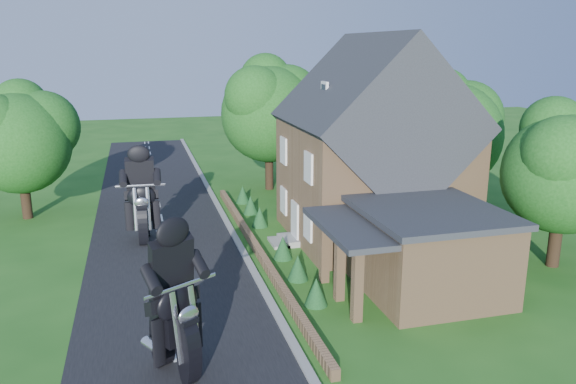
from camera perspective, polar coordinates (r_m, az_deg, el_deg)
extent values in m
plane|color=#215718|center=(21.88, -11.61, -11.65)|extent=(120.00, 120.00, 0.00)
cube|color=black|center=(21.87, -11.61, -11.62)|extent=(7.00, 80.00, 0.02)
cube|color=gray|center=(22.29, -2.06, -10.65)|extent=(0.30, 80.00, 0.12)
cube|color=#99724E|center=(26.88, -3.14, -5.83)|extent=(0.30, 22.00, 0.40)
cube|color=#99724E|center=(28.82, 8.50, 1.25)|extent=(8.00, 8.00, 6.00)
cube|color=#25272C|center=(28.29, 8.72, 7.17)|extent=(8.48, 8.64, 8.48)
cube|color=#99724E|center=(28.94, 12.70, 13.51)|extent=(0.60, 0.90, 1.60)
cube|color=white|center=(27.20, 3.74, 10.20)|extent=(0.12, 0.80, 0.90)
cube|color=black|center=(27.18, 3.62, 10.20)|extent=(0.04, 0.55, 0.65)
cube|color=white|center=(28.00, 0.69, -3.12)|extent=(0.10, 1.10, 2.10)
cube|color=gray|center=(28.20, 0.02, -4.92)|extent=(0.80, 1.60, 0.30)
cube|color=gray|center=(28.11, -0.97, -5.15)|extent=(0.80, 1.60, 0.15)
cube|color=white|center=(25.83, 2.03, -3.38)|extent=(0.10, 1.10, 1.40)
cube|color=black|center=(25.82, 1.99, -3.39)|extent=(0.04, 0.92, 1.22)
cube|color=white|center=(29.88, -0.45, -0.88)|extent=(0.10, 1.10, 1.40)
cube|color=black|center=(29.88, -0.49, -0.88)|extent=(0.04, 0.92, 1.22)
cube|color=white|center=(25.13, 2.08, 2.48)|extent=(0.10, 1.10, 1.40)
cube|color=black|center=(25.12, 2.04, 2.48)|extent=(0.04, 0.92, 1.22)
cube|color=white|center=(29.28, -0.46, 4.22)|extent=(0.10, 1.10, 1.40)
cube|color=black|center=(29.27, -0.50, 4.22)|extent=(0.04, 0.92, 1.22)
cube|color=#99724E|center=(23.17, 13.94, -5.96)|extent=(5.00, 5.60, 3.20)
cube|color=#25272C|center=(22.64, 14.20, -1.87)|extent=(5.30, 5.94, 0.24)
cube|color=#25272C|center=(21.44, 6.87, -3.48)|extent=(2.60, 5.32, 0.22)
cube|color=#99724E|center=(20.22, 7.05, -9.33)|extent=(0.35, 0.35, 2.80)
cube|color=#99724E|center=(21.76, 5.27, -7.50)|extent=(0.35, 0.35, 2.80)
cube|color=#99724E|center=(23.34, 3.73, -5.92)|extent=(0.35, 0.35, 2.80)
cylinder|color=black|center=(27.78, 25.88, -4.02)|extent=(0.56, 0.56, 2.80)
sphere|color=#164B15|center=(27.09, 26.54, 1.68)|extent=(5.20, 5.20, 5.20)
sphere|color=#164B15|center=(25.73, 26.41, 3.46)|extent=(3.22, 3.22, 3.22)
sphere|color=#164B15|center=(27.63, 25.71, 5.84)|extent=(2.86, 2.86, 2.86)
cylinder|color=black|center=(34.05, 16.02, 0.30)|extent=(0.56, 0.56, 3.00)
sphere|color=#164B15|center=(33.45, 16.39, 5.53)|extent=(6.00, 6.00, 6.00)
sphere|color=#164B15|center=(34.55, 17.91, 7.20)|extent=(4.32, 4.32, 4.32)
sphere|color=#164B15|center=(31.99, 15.76, 7.36)|extent=(3.72, 3.72, 3.72)
sphere|color=#164B15|center=(34.28, 15.75, 9.33)|extent=(3.30, 3.30, 3.30)
cylinder|color=black|center=(39.41, 7.33, 3.08)|extent=(0.56, 0.56, 3.60)
sphere|color=#164B15|center=(38.84, 7.51, 8.56)|extent=(7.20, 7.20, 7.20)
sphere|color=#164B15|center=(40.05, 9.34, 10.22)|extent=(5.18, 5.18, 5.18)
sphere|color=#164B15|center=(37.25, 6.41, 10.56)|extent=(4.46, 4.46, 4.46)
sphere|color=#164B15|center=(40.03, 6.97, 12.37)|extent=(3.96, 3.96, 3.96)
cylinder|color=black|center=(38.53, -1.53, 2.78)|extent=(0.56, 0.56, 3.40)
sphere|color=#164B15|center=(37.98, -1.57, 7.90)|extent=(6.40, 6.40, 6.40)
sphere|color=#164B15|center=(38.85, 0.29, 9.48)|extent=(4.61, 4.61, 4.61)
sphere|color=#164B15|center=(36.67, -2.95, 9.66)|extent=(3.97, 3.97, 3.97)
sphere|color=#164B15|center=(39.05, -1.90, 11.38)|extent=(3.52, 3.52, 3.52)
cylinder|color=black|center=(35.18, -24.75, -0.21)|extent=(0.56, 0.56, 2.80)
sphere|color=#164B15|center=(34.62, -25.26, 4.50)|extent=(5.60, 5.60, 5.60)
sphere|color=#164B15|center=(34.85, -23.21, 6.17)|extent=(4.03, 4.03, 4.03)
sphere|color=#164B15|center=(35.46, -25.14, 7.93)|extent=(3.08, 3.08, 3.08)
cone|color=#133C1A|center=(21.62, 2.87, -10.07)|extent=(0.90, 0.90, 1.10)
cone|color=#133C1A|center=(23.81, 1.00, -7.66)|extent=(0.90, 0.90, 1.10)
cone|color=#133C1A|center=(26.06, -0.53, -5.66)|extent=(0.90, 0.90, 1.10)
cone|color=#133C1A|center=(30.67, -2.89, -2.54)|extent=(0.90, 0.90, 1.10)
cone|color=#133C1A|center=(33.02, -3.82, -1.30)|extent=(0.90, 0.90, 1.10)
cone|color=#133C1A|center=(35.39, -4.62, -0.24)|extent=(0.90, 0.90, 1.10)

